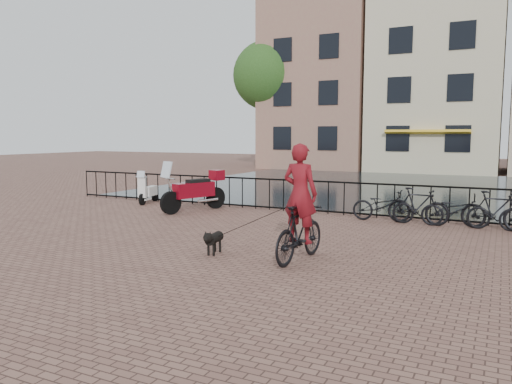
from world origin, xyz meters
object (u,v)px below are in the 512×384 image
at_px(scooter, 149,186).
at_px(motorcycle, 194,185).
at_px(cyclist, 300,210).
at_px(dog, 214,241).

bearing_deg(scooter, motorcycle, -32.46).
xyz_separation_m(cyclist, motorcycle, (-5.35, 4.41, -0.18)).
height_order(motorcycle, scooter, motorcycle).
relative_size(dog, motorcycle, 0.33).
distance_m(cyclist, dog, 1.95).
bearing_deg(scooter, dog, -55.35).
height_order(dog, motorcycle, motorcycle).
xyz_separation_m(cyclist, scooter, (-7.86, 5.30, -0.40)).
bearing_deg(motorcycle, scooter, -179.78).
height_order(cyclist, motorcycle, cyclist).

